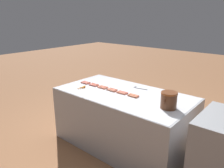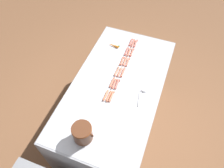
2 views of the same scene
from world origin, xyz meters
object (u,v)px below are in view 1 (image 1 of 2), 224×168
(hot_dog_12, at_px, (84,83))
(hot_dog_10, at_px, (122,93))
(hot_dog_9, at_px, (112,90))
(hot_dog_2, at_px, (104,86))
(hot_dog_13, at_px, (92,85))
(hot_dog_0, at_px, (87,82))
(bean_pot, at_px, (169,99))
(hot_dog_1, at_px, (95,84))
(hot_dog_7, at_px, (94,85))
(hot_dog_3, at_px, (114,89))
(hot_dog_11, at_px, (134,95))
(hot_dog_6, at_px, (86,83))
(hot_dog_17, at_px, (132,96))
(hot_dog_14, at_px, (101,88))
(hot_dog_4, at_px, (124,92))
(hot_dog_15, at_px, (111,90))
(carrot, at_px, (81,88))
(hot_dog_8, at_px, (103,87))
(hot_dog_16, at_px, (121,93))
(hot_dog_5, at_px, (134,95))
(serving_spoon, at_px, (137,87))

(hot_dog_12, bearing_deg, hot_dog_10, 92.69)
(hot_dog_9, relative_size, hot_dog_12, 1.00)
(hot_dog_9, relative_size, hot_dog_10, 1.00)
(hot_dog_2, relative_size, hot_dog_13, 1.00)
(hot_dog_0, bearing_deg, bean_pot, 86.44)
(hot_dog_13, relative_size, bean_pot, 0.64)
(hot_dog_1, distance_m, hot_dog_7, 0.04)
(hot_dog_3, distance_m, hot_dog_12, 0.59)
(hot_dog_2, bearing_deg, hot_dog_11, 86.42)
(hot_dog_6, bearing_deg, hot_dog_17, 88.03)
(hot_dog_1, height_order, hot_dog_12, same)
(hot_dog_14, bearing_deg, hot_dog_4, 100.70)
(hot_dog_7, xyz_separation_m, hot_dog_12, (0.04, -0.20, 0.00))
(hot_dog_15, bearing_deg, hot_dog_4, 111.54)
(hot_dog_10, xyz_separation_m, hot_dog_17, (0.04, 0.20, 0.00))
(hot_dog_11, height_order, carrot, carrot)
(hot_dog_8, relative_size, hot_dog_16, 1.00)
(hot_dog_9, height_order, hot_dog_17, same)
(hot_dog_4, xyz_separation_m, hot_dog_13, (0.08, -0.59, 0.00))
(hot_dog_5, height_order, hot_dog_15, same)
(hot_dog_1, relative_size, hot_dog_6, 1.00)
(hot_dog_13, xyz_separation_m, hot_dog_17, (-0.00, 0.80, 0.00))
(serving_spoon, bearing_deg, hot_dog_1, -62.27)
(hot_dog_7, xyz_separation_m, hot_dog_10, (-0.00, 0.60, 0.00))
(hot_dog_3, xyz_separation_m, hot_dog_11, (0.04, 0.41, 0.00))
(hot_dog_16, bearing_deg, hot_dog_5, 109.67)
(hot_dog_1, bearing_deg, hot_dog_16, 82.86)
(hot_dog_4, distance_m, hot_dog_14, 0.40)
(hot_dog_16, relative_size, carrot, 0.92)
(hot_dog_9, distance_m, hot_dog_15, 0.04)
(hot_dog_6, distance_m, bean_pot, 1.57)
(hot_dog_4, height_order, hot_dog_8, same)
(hot_dog_9, relative_size, hot_dog_17, 1.00)
(hot_dog_0, bearing_deg, hot_dog_12, 0.18)
(hot_dog_5, xyz_separation_m, hot_dog_9, (0.04, -0.39, 0.00))
(hot_dog_14, height_order, serving_spoon, hot_dog_14)
(carrot, bearing_deg, hot_dog_5, 109.00)
(hot_dog_14, bearing_deg, hot_dog_5, 97.11)
(hot_dog_1, xyz_separation_m, hot_dog_14, (0.08, 0.20, 0.00))
(hot_dog_1, bearing_deg, hot_dog_15, 78.93)
(hot_dog_11, relative_size, carrot, 0.92)
(bean_pot, bearing_deg, hot_dog_2, -95.02)
(hot_dog_17, bearing_deg, hot_dog_12, -89.88)
(hot_dog_16, relative_size, serving_spoon, 0.62)
(hot_dog_10, relative_size, hot_dog_17, 1.00)
(hot_dog_9, xyz_separation_m, hot_dog_14, (0.04, -0.20, 0.00))
(hot_dog_8, bearing_deg, carrot, -43.11)
(hot_dog_3, bearing_deg, hot_dog_11, 84.86)
(hot_dog_0, xyz_separation_m, hot_dog_2, (-0.01, 0.39, 0.00))
(hot_dog_6, distance_m, hot_dog_13, 0.20)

